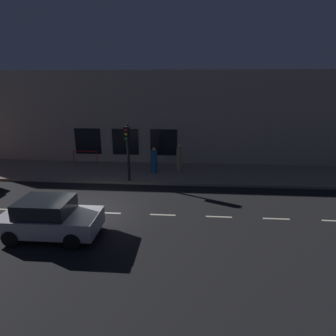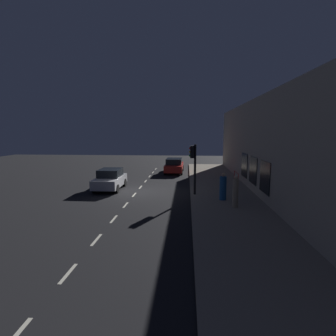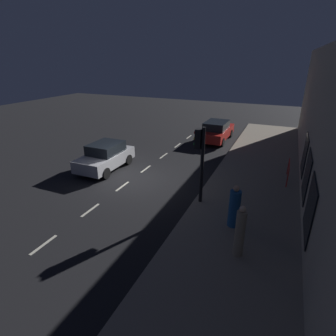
{
  "view_description": "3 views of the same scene",
  "coord_description": "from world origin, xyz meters",
  "px_view_note": "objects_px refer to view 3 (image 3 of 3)",
  "views": [
    {
      "loc": [
        -12.04,
        -4.78,
        5.93
      ],
      "look_at": [
        1.31,
        -3.74,
        1.91
      ],
      "focal_mm": 30.34,
      "sensor_mm": 36.0,
      "label": 1
    },
    {
      "loc": [
        3.72,
        -18.86,
        4.46
      ],
      "look_at": [
        2.49,
        -1.88,
        2.08
      ],
      "focal_mm": 27.85,
      "sensor_mm": 36.0,
      "label": 2
    },
    {
      "loc": [
        7.29,
        -11.61,
        6.24
      ],
      "look_at": [
        2.76,
        -1.31,
        1.62
      ],
      "focal_mm": 28.67,
      "sensor_mm": 36.0,
      "label": 3
    }
  ],
  "objects_px": {
    "traffic_light": "(200,153)",
    "parked_car_0": "(216,131)",
    "parked_car_1": "(105,156)",
    "pedestrian_0": "(240,233)",
    "pedestrian_1": "(234,208)"
  },
  "relations": [
    {
      "from": "traffic_light",
      "to": "parked_car_1",
      "type": "height_order",
      "value": "traffic_light"
    },
    {
      "from": "traffic_light",
      "to": "parked_car_0",
      "type": "xyz_separation_m",
      "value": [
        -1.83,
        10.46,
        -1.67
      ]
    },
    {
      "from": "traffic_light",
      "to": "pedestrian_0",
      "type": "bearing_deg",
      "value": -51.67
    },
    {
      "from": "traffic_light",
      "to": "pedestrian_0",
      "type": "relative_size",
      "value": 1.87
    },
    {
      "from": "traffic_light",
      "to": "parked_car_1",
      "type": "relative_size",
      "value": 0.9
    },
    {
      "from": "traffic_light",
      "to": "pedestrian_1",
      "type": "height_order",
      "value": "traffic_light"
    },
    {
      "from": "traffic_light",
      "to": "parked_car_0",
      "type": "distance_m",
      "value": 10.75
    },
    {
      "from": "parked_car_0",
      "to": "parked_car_1",
      "type": "bearing_deg",
      "value": -116.73
    },
    {
      "from": "parked_car_0",
      "to": "pedestrian_0",
      "type": "distance_m",
      "value": 14.05
    },
    {
      "from": "parked_car_1",
      "to": "pedestrian_1",
      "type": "height_order",
      "value": "pedestrian_1"
    },
    {
      "from": "parked_car_1",
      "to": "pedestrian_0",
      "type": "distance_m",
      "value": 9.96
    },
    {
      "from": "traffic_light",
      "to": "pedestrian_0",
      "type": "height_order",
      "value": "traffic_light"
    },
    {
      "from": "traffic_light",
      "to": "pedestrian_1",
      "type": "relative_size",
      "value": 2.01
    },
    {
      "from": "traffic_light",
      "to": "pedestrian_1",
      "type": "bearing_deg",
      "value": -35.54
    },
    {
      "from": "parked_car_1",
      "to": "pedestrian_1",
      "type": "distance_m",
      "value": 8.84
    }
  ]
}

